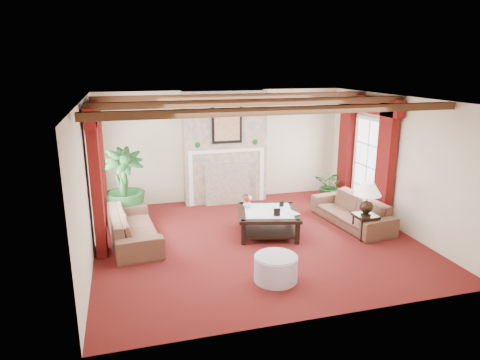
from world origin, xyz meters
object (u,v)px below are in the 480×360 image
object	(u,v)px
potted_palm	(125,201)
ottoman	(276,268)
side_table	(365,226)
coffee_table	(268,222)
sofa_right	(352,206)
sofa_left	(133,222)

from	to	relation	value
potted_palm	ottoman	distance (m)	4.04
side_table	potted_palm	bearing A→B (deg)	153.69
coffee_table	ottoman	size ratio (longest dim) A/B	1.71
sofa_right	potted_palm	distance (m)	4.86
sofa_left	sofa_right	world-z (taller)	sofa_left
sofa_right	ottoman	distance (m)	3.04
sofa_right	potted_palm	world-z (taller)	potted_palm
potted_palm	sofa_right	bearing A→B (deg)	-17.77
sofa_left	coffee_table	xyz separation A→B (m)	(2.61, -0.31, -0.17)
coffee_table	side_table	size ratio (longest dim) A/B	2.44
potted_palm	ottoman	size ratio (longest dim) A/B	2.49
sofa_left	side_table	bearing A→B (deg)	-108.28
sofa_right	coffee_table	bearing A→B (deg)	-95.26
sofa_right	side_table	xyz separation A→B (m)	(-0.13, -0.74, -0.15)
sofa_left	sofa_right	size ratio (longest dim) A/B	1.03
side_table	ottoman	world-z (taller)	side_table
sofa_right	potted_palm	bearing A→B (deg)	-114.31
sofa_left	ottoman	distance (m)	3.01
sofa_left	side_table	size ratio (longest dim) A/B	4.44
ottoman	coffee_table	bearing A→B (deg)	74.68
side_table	ottoman	xyz separation A→B (m)	(-2.26, -1.14, -0.04)
coffee_table	sofa_right	bearing A→B (deg)	15.23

